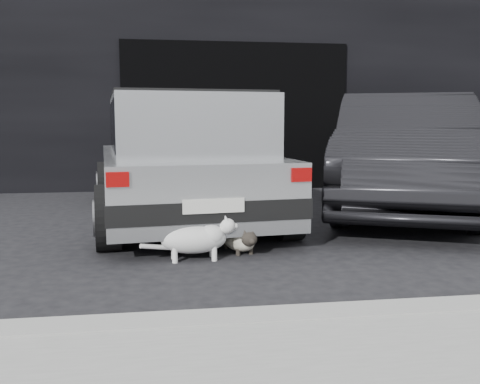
{
  "coord_description": "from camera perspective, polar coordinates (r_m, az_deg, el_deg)",
  "views": [
    {
      "loc": [
        -0.35,
        -5.51,
        1.22
      ],
      "look_at": [
        0.36,
        -0.75,
        0.58
      ],
      "focal_mm": 40.0,
      "sensor_mm": 36.0,
      "label": 1
    }
  ],
  "objects": [
    {
      "name": "ground",
      "position": [
        5.66,
        -4.79,
        -4.93
      ],
      "size": [
        80.0,
        80.0,
        0.0
      ],
      "primitive_type": "plane",
      "color": "black",
      "rests_on": "ground"
    },
    {
      "name": "building_facade",
      "position": [
        11.66,
        -1.87,
        13.85
      ],
      "size": [
        34.0,
        4.0,
        5.0
      ],
      "primitive_type": "cube",
      "color": "black",
      "rests_on": "ground"
    },
    {
      "name": "garage_opening",
      "position": [
        9.6,
        -0.43,
        8.03
      ],
      "size": [
        4.0,
        0.1,
        2.6
      ],
      "primitive_type": "cube",
      "color": "black",
      "rests_on": "ground"
    },
    {
      "name": "curb",
      "position": [
        3.41,
        15.73,
        -12.62
      ],
      "size": [
        18.0,
        0.25,
        0.12
      ],
      "primitive_type": "cube",
      "color": "gray",
      "rests_on": "ground"
    },
    {
      "name": "silver_hatchback",
      "position": [
        6.57,
        -6.29,
        4.16
      ],
      "size": [
        2.39,
        4.32,
        1.53
      ],
      "rotation": [
        0.0,
        0.0,
        0.1
      ],
      "color": "#B0B2B4",
      "rests_on": "ground"
    },
    {
      "name": "second_car",
      "position": [
        7.63,
        17.19,
        4.08
      ],
      "size": [
        3.5,
        5.14,
        1.61
      ],
      "primitive_type": "imported",
      "rotation": [
        0.0,
        0.0,
        -0.41
      ],
      "color": "black",
      "rests_on": "ground"
    },
    {
      "name": "cat_siamese",
      "position": [
        5.02,
        0.02,
        -5.13
      ],
      "size": [
        0.37,
        0.74,
        0.26
      ],
      "rotation": [
        0.0,
        0.0,
        3.39
      ],
      "color": "beige",
      "rests_on": "ground"
    },
    {
      "name": "cat_white",
      "position": [
        4.75,
        -4.46,
        -4.89
      ],
      "size": [
        0.87,
        0.31,
        0.41
      ],
      "rotation": [
        0.0,
        0.0,
        -1.53
      ],
      "color": "silver",
      "rests_on": "ground"
    }
  ]
}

